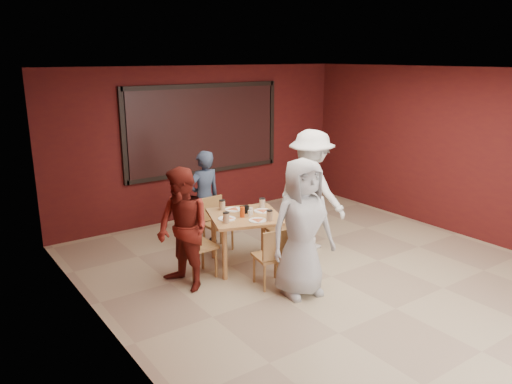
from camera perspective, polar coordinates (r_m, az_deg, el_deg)
floor at (r=7.12m, az=8.61°, el=-9.52°), size 7.00×7.00×0.00m
window_blinds at (r=9.33m, az=-5.88°, el=7.13°), size 3.00×0.02×1.50m
dining_table at (r=7.16m, az=-1.25°, el=-3.37°), size 1.25×1.25×0.92m
chair_front at (r=6.57m, az=1.92°, el=-7.12°), size 0.46×0.46×0.82m
chair_back at (r=7.89m, az=-4.66°, el=-3.22°), size 0.42×0.42×0.82m
chair_left at (r=6.87m, az=-7.24°, el=-5.76°), size 0.45×0.45×0.91m
chair_right at (r=7.57m, az=3.53°, el=-3.87°), size 0.49×0.49×0.86m
diner_front at (r=6.28m, az=5.29°, el=-4.10°), size 0.95×0.71×1.78m
diner_back at (r=8.02m, az=-5.93°, el=-0.68°), size 0.58×0.39×1.54m
diner_left at (r=6.50m, az=-8.33°, el=-4.27°), size 0.75×0.89×1.62m
diner_right at (r=7.82m, az=6.29°, el=0.22°), size 0.90×1.32×1.89m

